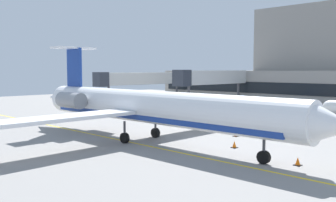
% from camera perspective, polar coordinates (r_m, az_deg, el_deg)
% --- Properties ---
extents(ground, '(120.00, 120.00, 0.11)m').
position_cam_1_polar(ground, '(37.23, -8.57, -5.08)').
color(ground, gray).
extents(terminal_building, '(58.54, 15.02, 18.25)m').
position_cam_1_polar(terminal_building, '(76.80, 20.38, 4.58)').
color(terminal_building, gray).
rests_on(terminal_building, ground).
extents(jet_bridge_west, '(2.40, 18.23, 6.24)m').
position_cam_1_polar(jet_bridge_west, '(66.38, 6.42, 3.48)').
color(jet_bridge_west, silver).
rests_on(jet_bridge_west, ground).
extents(jet_bridge_east, '(2.40, 22.48, 5.82)m').
position_cam_1_polar(jet_bridge_east, '(75.96, -4.16, 3.34)').
color(jet_bridge_east, silver).
rests_on(jet_bridge_east, ground).
extents(regional_jet, '(34.05, 26.73, 8.64)m').
position_cam_1_polar(regional_jet, '(32.95, -3.16, -0.91)').
color(regional_jet, white).
rests_on(regional_jet, ground).
extents(baggage_tug, '(3.31, 3.66, 2.24)m').
position_cam_1_polar(baggage_tug, '(59.39, 10.44, -0.43)').
color(baggage_tug, '#19389E').
rests_on(baggage_tug, ground).
extents(pushback_tractor, '(4.03, 1.74, 2.19)m').
position_cam_1_polar(pushback_tractor, '(53.72, 16.61, -1.11)').
color(pushback_tractor, silver).
rests_on(pushback_tractor, ground).
extents(safety_cone_alpha, '(0.47, 0.47, 0.55)m').
position_cam_1_polar(safety_cone_alpha, '(26.58, 18.85, -8.59)').
color(safety_cone_alpha, orange).
rests_on(safety_cone_alpha, ground).
extents(safety_cone_bravo, '(0.47, 0.47, 0.55)m').
position_cam_1_polar(safety_cone_bravo, '(36.39, 10.11, -4.85)').
color(safety_cone_bravo, orange).
rests_on(safety_cone_bravo, ground).
extents(safety_cone_charlie, '(0.47, 0.47, 0.55)m').
position_cam_1_polar(safety_cone_charlie, '(31.15, 9.91, -6.47)').
color(safety_cone_charlie, orange).
rests_on(safety_cone_charlie, ground).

